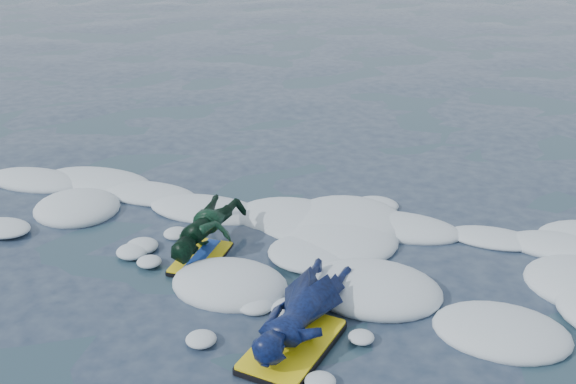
{
  "coord_description": "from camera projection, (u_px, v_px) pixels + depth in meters",
  "views": [
    {
      "loc": [
        2.51,
        -5.13,
        3.4
      ],
      "look_at": [
        0.21,
        1.6,
        0.28
      ],
      "focal_mm": 45.0,
      "sensor_mm": 36.0,
      "label": 1
    }
  ],
  "objects": [
    {
      "name": "prone_woman_unit",
      "position": [
        301.0,
        315.0,
        5.75
      ],
      "size": [
        0.67,
        1.52,
        0.38
      ],
      "rotation": [
        0.0,
        0.0,
        1.43
      ],
      "color": "black",
      "rests_on": "ground"
    },
    {
      "name": "prone_child_unit",
      "position": [
        208.0,
        233.0,
        7.01
      ],
      "size": [
        0.6,
        1.14,
        0.43
      ],
      "rotation": [
        0.0,
        0.0,
        1.6
      ],
      "color": "black",
      "rests_on": "ground"
    },
    {
      "name": "foam_band",
      "position": [
        251.0,
        235.0,
        7.45
      ],
      "size": [
        12.0,
        3.1,
        0.3
      ],
      "primitive_type": null,
      "color": "white",
      "rests_on": "ground"
    },
    {
      "name": "ground",
      "position": [
        209.0,
        284.0,
        6.55
      ],
      "size": [
        120.0,
        120.0,
        0.0
      ],
      "primitive_type": "plane",
      "color": "#19313E",
      "rests_on": "ground"
    }
  ]
}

